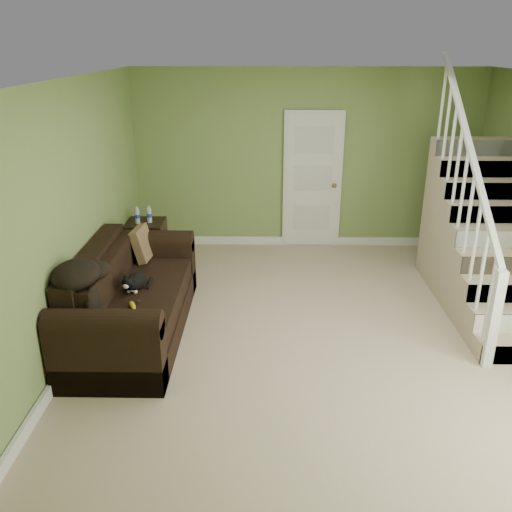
{
  "coord_description": "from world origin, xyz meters",
  "views": [
    {
      "loc": [
        -0.58,
        -5.13,
        2.91
      ],
      "look_at": [
        -0.69,
        0.36,
        0.74
      ],
      "focal_mm": 38.0,
      "sensor_mm": 36.0,
      "label": 1
    }
  ],
  "objects_px": {
    "sofa": "(129,302)",
    "side_table": "(147,242)",
    "cat": "(135,282)",
    "banana": "(133,306)"
  },
  "relations": [
    {
      "from": "side_table",
      "to": "cat",
      "type": "relative_size",
      "value": 1.69
    },
    {
      "from": "side_table",
      "to": "cat",
      "type": "distance_m",
      "value": 1.99
    },
    {
      "from": "side_table",
      "to": "cat",
      "type": "bearing_deg",
      "value": -80.94
    },
    {
      "from": "side_table",
      "to": "banana",
      "type": "relative_size",
      "value": 4.53
    },
    {
      "from": "side_table",
      "to": "cat",
      "type": "height_order",
      "value": "side_table"
    },
    {
      "from": "cat",
      "to": "sofa",
      "type": "bearing_deg",
      "value": -174.92
    },
    {
      "from": "sofa",
      "to": "banana",
      "type": "height_order",
      "value": "sofa"
    },
    {
      "from": "sofa",
      "to": "banana",
      "type": "xyz_separation_m",
      "value": [
        0.15,
        -0.42,
        0.17
      ]
    },
    {
      "from": "sofa",
      "to": "cat",
      "type": "bearing_deg",
      "value": -8.15
    },
    {
      "from": "sofa",
      "to": "side_table",
      "type": "xyz_separation_m",
      "value": [
        -0.22,
        1.93,
        -0.04
      ]
    }
  ]
}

